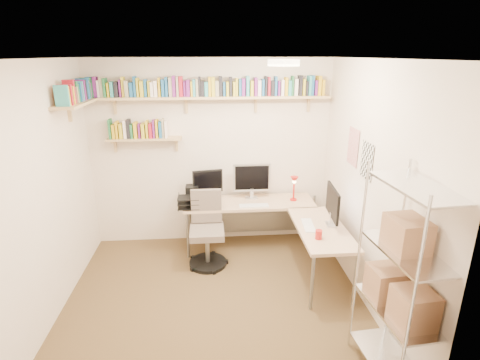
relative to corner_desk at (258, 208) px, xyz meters
name	(u,v)px	position (x,y,z in m)	size (l,w,h in m)	color
ground	(215,301)	(-0.58, -0.96, -0.66)	(3.20, 3.20, 0.00)	#42311C
room_shell	(212,164)	(-0.57, -0.96, 0.89)	(3.24, 3.04, 2.52)	beige
wall_shelves	(176,98)	(-0.99, 0.34, 1.37)	(3.12, 1.09, 0.80)	tan
corner_desk	(258,208)	(0.00, 0.00, 0.00)	(1.93, 1.71, 1.16)	beige
office_chair	(207,234)	(-0.65, -0.16, -0.27)	(0.49, 0.51, 0.94)	black
wire_rack	(402,277)	(0.84, -2.05, 0.27)	(0.44, 0.79, 1.76)	silver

